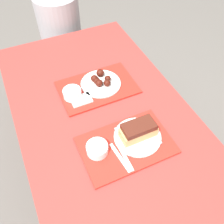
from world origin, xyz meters
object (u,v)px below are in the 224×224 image
object	(u,v)px
bowl_coleslaw_far	(72,93)
wings_plate_far	(101,81)
tray_near	(126,145)
tray_far	(97,87)
person_seated_across	(59,23)
bowl_coleslaw_near	(97,148)
brisket_sandwich_plate	(138,133)

from	to	relation	value
bowl_coleslaw_far	wings_plate_far	xyz separation A→B (m)	(0.18, 0.03, -0.01)
tray_near	tray_far	distance (m)	0.42
bowl_coleslaw_far	wings_plate_far	world-z (taller)	wings_plate_far
tray_near	wings_plate_far	world-z (taller)	wings_plate_far
tray_far	wings_plate_far	distance (m)	0.04
tray_near	bowl_coleslaw_far	distance (m)	0.43
bowl_coleslaw_far	person_seated_across	size ratio (longest dim) A/B	0.15
person_seated_across	tray_near	bearing A→B (deg)	-91.68
wings_plate_far	person_seated_across	distance (m)	0.82
bowl_coleslaw_near	tray_near	bearing A→B (deg)	-8.85
brisket_sandwich_plate	bowl_coleslaw_far	world-z (taller)	brisket_sandwich_plate
tray_far	wings_plate_far	xyz separation A→B (m)	(0.03, 0.02, 0.02)
tray_far	bowl_coleslaw_far	bearing A→B (deg)	-174.93
tray_near	person_seated_across	world-z (taller)	person_seated_across
bowl_coleslaw_near	brisket_sandwich_plate	distance (m)	0.21
tray_near	wings_plate_far	distance (m)	0.44
brisket_sandwich_plate	person_seated_across	size ratio (longest dim) A/B	0.34
brisket_sandwich_plate	wings_plate_far	size ratio (longest dim) A/B	0.99
bowl_coleslaw_far	tray_far	bearing A→B (deg)	5.07
tray_far	brisket_sandwich_plate	size ratio (longest dim) A/B	1.90
brisket_sandwich_plate	bowl_coleslaw_far	distance (m)	0.44
tray_far	bowl_coleslaw_near	bearing A→B (deg)	-112.28
tray_near	brisket_sandwich_plate	world-z (taller)	brisket_sandwich_plate
brisket_sandwich_plate	wings_plate_far	distance (m)	0.43
tray_near	bowl_coleslaw_far	size ratio (longest dim) A/B	4.32
brisket_sandwich_plate	wings_plate_far	bearing A→B (deg)	92.29
tray_near	bowl_coleslaw_near	xyz separation A→B (m)	(-0.14, 0.02, 0.03)
brisket_sandwich_plate	bowl_coleslaw_far	size ratio (longest dim) A/B	2.28
tray_near	brisket_sandwich_plate	size ratio (longest dim) A/B	1.90
tray_far	bowl_coleslaw_near	distance (m)	0.43
tray_near	bowl_coleslaw_far	world-z (taller)	bowl_coleslaw_far
tray_far	brisket_sandwich_plate	world-z (taller)	brisket_sandwich_plate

